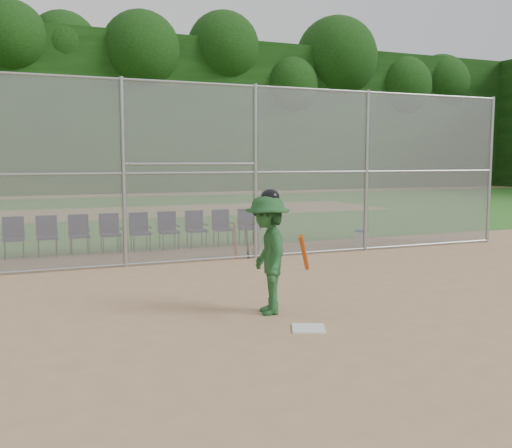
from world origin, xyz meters
name	(u,v)px	position (x,y,z in m)	size (l,w,h in m)	color
ground	(320,316)	(0.00, 0.00, 0.00)	(100.00, 100.00, 0.00)	tan
grass_strip	(123,212)	(0.00, 18.00, 0.01)	(100.00, 100.00, 0.00)	#29651E
dirt_patch_far	(123,212)	(0.00, 18.00, 0.01)	(24.00, 24.00, 0.00)	tan
backstop_fence	(214,170)	(0.00, 5.00, 2.07)	(16.09, 0.09, 4.00)	gray
treeline	(113,90)	(0.00, 20.00, 5.50)	(81.00, 60.00, 11.00)	black
home_plate	(308,328)	(-0.46, -0.53, 0.01)	(0.44, 0.44, 0.02)	silver
batter_at_plate	(268,254)	(-0.65, 0.43, 0.90)	(1.07, 1.32, 1.86)	#205025
water_cooler	(362,238)	(4.22, 5.51, 0.23)	(0.37, 0.37, 0.46)	white
spare_bats	(247,240)	(0.82, 5.09, 0.42)	(0.66, 0.26, 0.85)	#D84C14
chair_0	(14,238)	(-4.24, 7.04, 0.48)	(0.54, 0.52, 0.96)	#0F1139
chair_1	(47,236)	(-3.50, 7.04, 0.48)	(0.54, 0.52, 0.96)	#0F1139
chair_2	(79,235)	(-2.77, 7.04, 0.48)	(0.54, 0.52, 0.96)	#0F1139
chair_3	(110,233)	(-2.04, 7.04, 0.48)	(0.54, 0.52, 0.96)	#0F1139
chair_4	(140,232)	(-1.30, 7.04, 0.48)	(0.54, 0.52, 0.96)	#0F1139
chair_5	(169,231)	(-0.57, 7.04, 0.48)	(0.54, 0.52, 0.96)	#0F1139
chair_6	(197,229)	(0.17, 7.04, 0.48)	(0.54, 0.52, 0.96)	#0F1139
chair_7	(223,228)	(0.90, 7.04, 0.48)	(0.54, 0.52, 0.96)	#0F1139
chair_8	(249,227)	(1.63, 7.04, 0.48)	(0.54, 0.52, 0.96)	#0F1139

